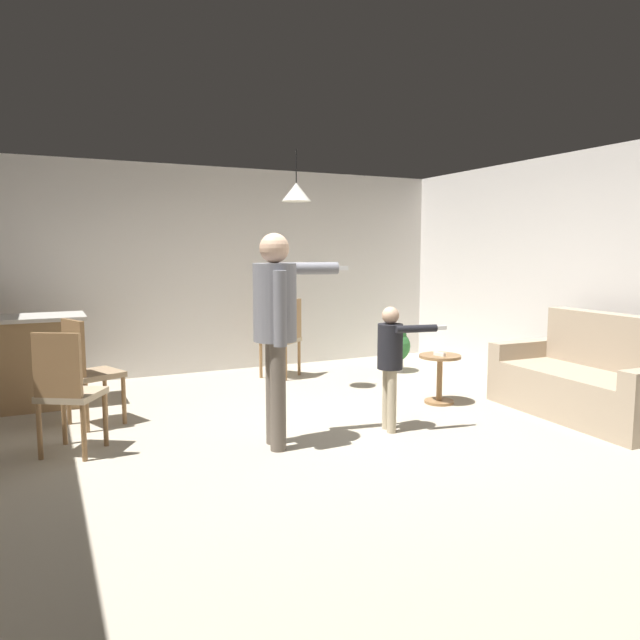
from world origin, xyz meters
TOP-DOWN VIEW (x-y plane):
  - ground at (0.00, 0.00)m, footprint 7.68×7.68m
  - wall_back at (0.00, 3.20)m, footprint 6.40×0.10m
  - wall_right at (3.20, 0.00)m, footprint 0.10×6.40m
  - couch_floral at (2.56, -0.53)m, footprint 0.91×1.83m
  - kitchen_counter at (-2.45, 2.18)m, footprint 1.26×0.66m
  - side_table_by_couch at (1.54, 0.48)m, footprint 0.44×0.44m
  - person_adult at (-0.52, -0.08)m, footprint 0.89×0.50m
  - person_child at (0.56, -0.11)m, footprint 0.56×0.39m
  - dining_chair_by_counter at (-1.88, 1.21)m, footprint 0.55×0.55m
  - dining_chair_near_wall at (0.55, 2.38)m, footprint 0.59×0.59m
  - dining_chair_centre_back at (-2.09, 0.43)m, footprint 0.58×0.58m
  - potted_plant_corner at (2.01, 2.08)m, footprint 0.42×0.42m
  - spare_remote_on_table at (1.51, 0.44)m, footprint 0.07×0.13m
  - ceiling_light_pendant at (0.34, 1.51)m, footprint 0.32×0.32m

SIDE VIEW (x-z plane):
  - ground at x=0.00m, z-range 0.00..0.00m
  - side_table_by_couch at x=1.54m, z-range 0.07..0.59m
  - couch_floral at x=2.56m, z-range -0.17..0.83m
  - potted_plant_corner at x=2.01m, z-range 0.03..0.68m
  - kitchen_counter at x=-2.45m, z-range 0.00..0.95m
  - spare_remote_on_table at x=1.51m, z-range 0.52..0.56m
  - dining_chair_by_counter at x=-1.88m, z-range 0.05..1.05m
  - dining_chair_near_wall at x=0.55m, z-range 0.05..1.05m
  - dining_chair_centre_back at x=-2.09m, z-range 0.05..1.05m
  - person_child at x=0.56m, z-range 0.14..1.26m
  - person_adult at x=-0.52m, z-range 0.21..1.97m
  - wall_back at x=0.00m, z-range 0.00..2.70m
  - wall_right at x=3.20m, z-range 0.00..2.70m
  - ceiling_light_pendant at x=0.34m, z-range 1.98..2.53m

